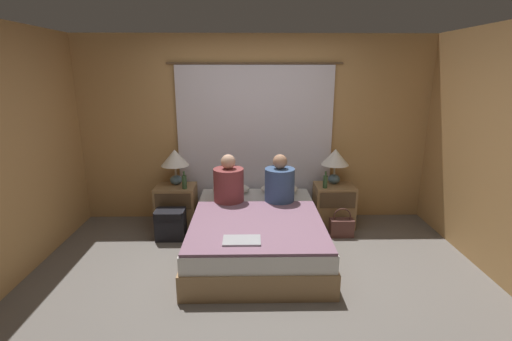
# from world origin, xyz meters

# --- Properties ---
(ground_plane) EXTENTS (16.00, 16.00, 0.00)m
(ground_plane) POSITION_xyz_m (0.00, 0.00, 0.00)
(ground_plane) COLOR #66605B
(wall_back) EXTENTS (4.85, 0.06, 2.50)m
(wall_back) POSITION_xyz_m (0.00, 1.73, 1.25)
(wall_back) COLOR tan
(wall_back) RESTS_ON ground_plane
(curtain_panel) EXTENTS (2.29, 0.02, 2.14)m
(curtain_panel) POSITION_xyz_m (0.00, 1.67, 1.07)
(curtain_panel) COLOR silver
(curtain_panel) RESTS_ON ground_plane
(bed) EXTENTS (1.47, 2.00, 0.45)m
(bed) POSITION_xyz_m (0.00, 0.62, 0.22)
(bed) COLOR #99754C
(bed) RESTS_ON ground_plane
(nightstand_left) EXTENTS (0.52, 0.41, 0.57)m
(nightstand_left) POSITION_xyz_m (-1.06, 1.36, 0.29)
(nightstand_left) COLOR #937047
(nightstand_left) RESTS_ON ground_plane
(nightstand_right) EXTENTS (0.52, 0.41, 0.57)m
(nightstand_right) POSITION_xyz_m (1.06, 1.36, 0.29)
(nightstand_right) COLOR #937047
(nightstand_right) RESTS_ON ground_plane
(lamp_left) EXTENTS (0.36, 0.36, 0.48)m
(lamp_left) POSITION_xyz_m (-1.06, 1.43, 0.91)
(lamp_left) COLOR slate
(lamp_left) RESTS_ON nightstand_left
(lamp_right) EXTENTS (0.36, 0.36, 0.48)m
(lamp_right) POSITION_xyz_m (1.06, 1.43, 0.91)
(lamp_right) COLOR slate
(lamp_right) RESTS_ON nightstand_right
(pillow_left) EXTENTS (0.50, 0.32, 0.12)m
(pillow_left) POSITION_xyz_m (-0.32, 1.42, 0.51)
(pillow_left) COLOR silver
(pillow_left) RESTS_ON bed
(pillow_right) EXTENTS (0.50, 0.32, 0.12)m
(pillow_right) POSITION_xyz_m (0.32, 1.42, 0.51)
(pillow_right) COLOR silver
(pillow_right) RESTS_ON bed
(blanket_on_bed) EXTENTS (1.41, 1.36, 0.03)m
(blanket_on_bed) POSITION_xyz_m (0.00, 0.33, 0.46)
(blanket_on_bed) COLOR slate
(blanket_on_bed) RESTS_ON bed
(person_left_in_bed) EXTENTS (0.37, 0.37, 0.62)m
(person_left_in_bed) POSITION_xyz_m (-0.33, 1.04, 0.69)
(person_left_in_bed) COLOR brown
(person_left_in_bed) RESTS_ON bed
(person_right_in_bed) EXTENTS (0.37, 0.37, 0.62)m
(person_right_in_bed) POSITION_xyz_m (0.29, 1.04, 0.69)
(person_right_in_bed) COLOR #38517A
(person_right_in_bed) RESTS_ON bed
(beer_bottle_on_left_stand) EXTENTS (0.06, 0.06, 0.23)m
(beer_bottle_on_left_stand) POSITION_xyz_m (-0.91, 1.25, 0.66)
(beer_bottle_on_left_stand) COLOR #2D4C28
(beer_bottle_on_left_stand) RESTS_ON nightstand_left
(beer_bottle_on_right_stand) EXTENTS (0.06, 0.06, 0.22)m
(beer_bottle_on_right_stand) POSITION_xyz_m (0.90, 1.25, 0.66)
(beer_bottle_on_right_stand) COLOR #2D4C28
(beer_bottle_on_right_stand) RESTS_ON nightstand_right
(laptop_on_bed) EXTENTS (0.36, 0.22, 0.02)m
(laptop_on_bed) POSITION_xyz_m (-0.15, -0.09, 0.48)
(laptop_on_bed) COLOR #9EA0A5
(laptop_on_bed) RESTS_ON blanket_on_bed
(backpack_on_floor) EXTENTS (0.36, 0.27, 0.38)m
(backpack_on_floor) POSITION_xyz_m (-1.06, 0.97, 0.22)
(backpack_on_floor) COLOR black
(backpack_on_floor) RESTS_ON ground_plane
(handbag_on_floor) EXTENTS (0.29, 0.14, 0.38)m
(handbag_on_floor) POSITION_xyz_m (1.08, 1.00, 0.13)
(handbag_on_floor) COLOR brown
(handbag_on_floor) RESTS_ON ground_plane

